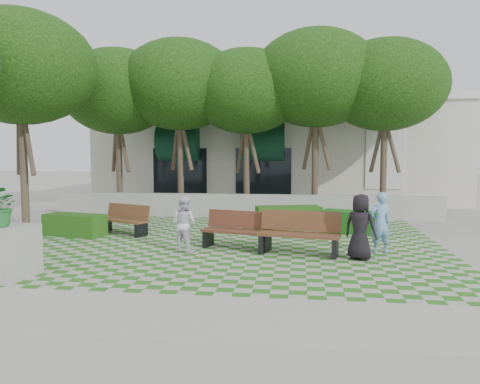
# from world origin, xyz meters

# --- Properties ---
(ground) EXTENTS (90.00, 90.00, 0.00)m
(ground) POSITION_xyz_m (0.00, 0.00, 0.00)
(ground) COLOR gray
(ground) RESTS_ON ground
(lawn) EXTENTS (12.00, 12.00, 0.00)m
(lawn) POSITION_xyz_m (0.00, 1.00, 0.01)
(lawn) COLOR #2B721E
(lawn) RESTS_ON ground
(sidewalk_south) EXTENTS (16.00, 2.00, 0.01)m
(sidewalk_south) POSITION_xyz_m (0.00, -4.70, 0.01)
(sidewalk_south) COLOR #9E9B93
(sidewalk_south) RESTS_ON ground
(retaining_wall) EXTENTS (15.00, 0.36, 0.90)m
(retaining_wall) POSITION_xyz_m (0.00, 6.20, 0.45)
(retaining_wall) COLOR #9E9B93
(retaining_wall) RESTS_ON ground
(bench_east) EXTENTS (2.11, 1.02, 1.06)m
(bench_east) POSITION_xyz_m (2.18, -0.08, 0.51)
(bench_east) COLOR #52301C
(bench_east) RESTS_ON ground
(bench_mid) EXTENTS (1.96, 1.07, 0.98)m
(bench_mid) POSITION_xyz_m (0.58, 0.43, 0.47)
(bench_mid) COLOR #4F291B
(bench_mid) RESTS_ON ground
(bench_west) EXTENTS (1.82, 1.25, 0.91)m
(bench_west) POSITION_xyz_m (-3.18, 2.11, 0.44)
(bench_west) COLOR brown
(bench_west) RESTS_ON ground
(hedge_east) EXTENTS (2.11, 1.40, 0.69)m
(hedge_east) POSITION_xyz_m (3.89, 3.18, 0.34)
(hedge_east) COLOR #134A14
(hedge_east) RESTS_ON ground
(hedge_midright) EXTENTS (2.26, 1.35, 0.74)m
(hedge_midright) POSITION_xyz_m (1.83, 3.77, 0.37)
(hedge_midright) COLOR #1F4E15
(hedge_midright) RESTS_ON ground
(hedge_west) EXTENTS (1.99, 1.17, 0.65)m
(hedge_west) POSITION_xyz_m (-4.57, 1.64, 0.33)
(hedge_west) COLOR #1F4C14
(hedge_west) RESTS_ON ground
(planter_front) EXTENTS (1.17, 1.17, 1.87)m
(planter_front) POSITION_xyz_m (-3.74, -3.03, 0.76)
(planter_front) COLOR #9E9B93
(planter_front) RESTS_ON ground
(person_blue) EXTENTS (0.65, 0.53, 1.55)m
(person_blue) POSITION_xyz_m (4.19, 0.28, 0.77)
(person_blue) COLOR #78A6DA
(person_blue) RESTS_ON ground
(person_dark) EXTENTS (0.91, 0.80, 1.56)m
(person_dark) POSITION_xyz_m (3.61, -0.48, 0.78)
(person_dark) COLOR black
(person_dark) RESTS_ON ground
(person_white) EXTENTS (0.83, 0.74, 1.41)m
(person_white) POSITION_xyz_m (-0.74, -0.10, 0.71)
(person_white) COLOR silver
(person_white) RESTS_ON ground
(tree_row) EXTENTS (17.70, 13.40, 7.41)m
(tree_row) POSITION_xyz_m (-1.86, 5.95, 5.18)
(tree_row) COLOR #47382B
(tree_row) RESTS_ON ground
(building) EXTENTS (18.00, 8.92, 5.15)m
(building) POSITION_xyz_m (0.93, 14.08, 2.52)
(building) COLOR beige
(building) RESTS_ON ground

